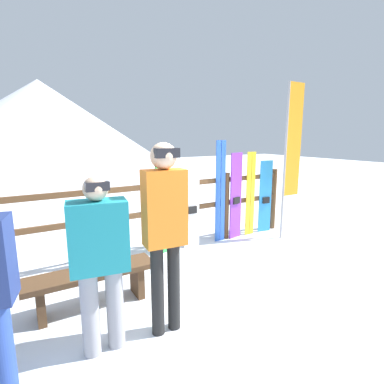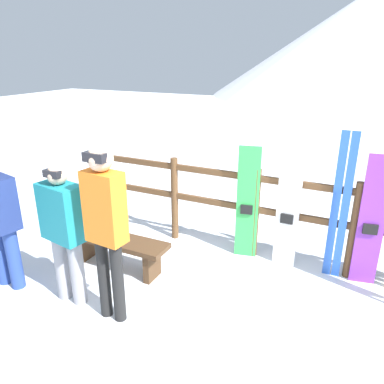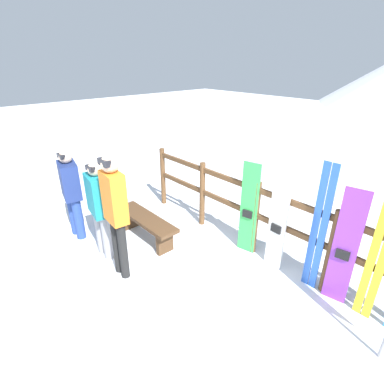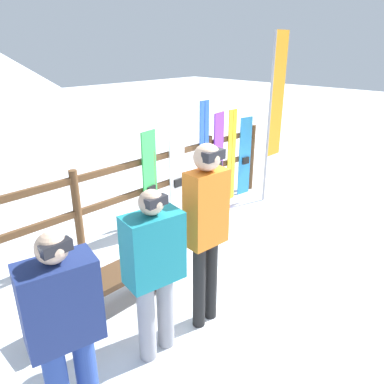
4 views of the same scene
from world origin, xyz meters
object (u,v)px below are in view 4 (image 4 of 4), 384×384
person_navy (64,324)px  ski_pair_blue (204,158)px  bench (114,283)px  person_teal (154,266)px  snowboard_purple (218,161)px  snowboard_white (177,178)px  snowboard_blue (245,157)px  ski_pair_yellow (231,156)px  rental_flag (275,105)px  snowboard_green (150,185)px  person_orange (206,222)px

person_navy → ski_pair_blue: ski_pair_blue is taller
bench → ski_pair_blue: size_ratio=0.77×
person_teal → snowboard_purple: (2.85, 1.74, -0.10)m
snowboard_white → snowboard_blue: bearing=-0.0°
person_teal → snowboard_white: bearing=42.1°
bench → snowboard_purple: size_ratio=0.88×
snowboard_purple → ski_pair_yellow: bearing=0.6°
person_navy → snowboard_white: (2.77, 1.83, -0.16)m
snowboard_blue → rental_flag: bearing=-75.8°
snowboard_purple → ski_pair_blue: bearing=179.4°
bench → rental_flag: size_ratio=0.50×
bench → snowboard_white: 2.15m
snowboard_green → snowboard_white: (0.52, -0.00, -0.03)m
rental_flag → snowboard_green: bearing=168.8°
person_orange → snowboard_green: (0.83, 1.78, -0.34)m
snowboard_green → ski_pair_yellow: ski_pair_yellow is taller
person_orange → snowboard_blue: size_ratio=1.29×
ski_pair_yellow → snowboard_blue: size_ratio=1.13×
bench → snowboard_green: (1.34, 1.01, 0.43)m
snowboard_purple → ski_pair_yellow: (0.35, 0.00, 0.01)m
person_navy → rental_flag: bearing=16.9°
person_navy → ski_pair_yellow: ski_pair_yellow is taller
ski_pair_blue → ski_pair_yellow: bearing=0.0°
bench → ski_pair_yellow: (3.14, 1.01, 0.46)m
ski_pair_blue → snowboard_blue: bearing=-0.2°
person_teal → snowboard_purple: bearing=31.4°
bench → person_navy: bearing=-137.8°
snowboard_white → ski_pair_yellow: 1.28m
snowboard_purple → snowboard_blue: (0.73, -0.00, -0.08)m
ski_pair_blue → snowboard_blue: 1.09m
snowboard_blue → person_navy: bearing=-157.5°
snowboard_white → rental_flag: rental_flag is taller
snowboard_blue → bench: bearing=-164.0°
person_navy → snowboard_purple: (3.70, 1.83, -0.10)m
bench → snowboard_green: bearing=36.9°
person_teal → snowboard_white: 2.60m
bench → snowboard_blue: bearing=16.0°
person_orange → rental_flag: 3.43m
snowboard_green → snowboard_blue: snowboard_green is taller
person_orange → rental_flag: (3.11, 1.33, 0.56)m
bench → snowboard_blue: snowboard_blue is taller
bench → person_navy: 1.35m
person_navy → person_teal: bearing=6.3°
snowboard_green → ski_pair_yellow: 1.79m
person_navy → snowboard_green: (2.25, 1.83, -0.13)m
person_navy → ski_pair_yellow: 4.44m
person_orange → snowboard_white: (1.34, 1.78, -0.37)m
person_orange → ski_pair_blue: bearing=42.8°
snowboard_green → snowboard_white: snowboard_green is taller
snowboard_green → ski_pair_yellow: size_ratio=0.96×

